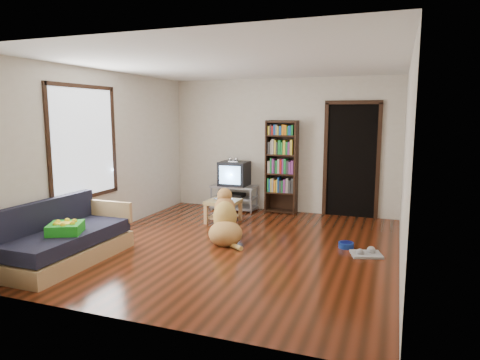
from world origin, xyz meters
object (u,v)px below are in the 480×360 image
(grey_rag, at_px, (366,254))
(coffee_table, at_px, (223,207))
(green_cushion, at_px, (65,228))
(dog_bowl, at_px, (346,245))
(crt_tv, at_px, (235,173))
(tv_stand, at_px, (234,197))
(laptop, at_px, (223,200))
(bookshelf, at_px, (282,162))
(sofa, at_px, (66,242))
(dog, at_px, (225,222))

(grey_rag, bearing_deg, coffee_table, 158.16)
(green_cushion, relative_size, dog_bowl, 1.79)
(crt_tv, bearing_deg, coffee_table, -80.19)
(tv_stand, distance_m, crt_tv, 0.47)
(laptop, xyz_separation_m, coffee_table, (-0.00, 0.03, -0.13))
(grey_rag, height_order, crt_tv, crt_tv)
(dog_bowl, bearing_deg, bookshelf, 128.19)
(tv_stand, height_order, coffee_table, tv_stand)
(laptop, relative_size, bookshelf, 0.19)
(grey_rag, bearing_deg, green_cushion, -154.20)
(crt_tv, bearing_deg, sofa, -104.93)
(tv_stand, xyz_separation_m, crt_tv, (0.00, 0.02, 0.47))
(crt_tv, height_order, coffee_table, crt_tv)
(tv_stand, relative_size, sofa, 0.50)
(green_cushion, distance_m, crt_tv, 3.88)
(grey_rag, height_order, sofa, sofa)
(crt_tv, xyz_separation_m, coffee_table, (0.18, -1.03, -0.46))
(grey_rag, bearing_deg, dog, -178.76)
(crt_tv, bearing_deg, dog, -72.76)
(laptop, height_order, dog, dog)
(dog_bowl, xyz_separation_m, sofa, (-3.39, -1.86, 0.22))
(crt_tv, bearing_deg, bookshelf, 4.32)
(green_cushion, relative_size, grey_rag, 0.99)
(tv_stand, bearing_deg, laptop, -80.26)
(sofa, height_order, coffee_table, sofa)
(dog_bowl, bearing_deg, tv_stand, 143.75)
(bookshelf, bearing_deg, green_cushion, -115.09)
(coffee_table, xyz_separation_m, dog, (0.47, -1.06, 0.02))
(laptop, bearing_deg, sofa, -126.17)
(sofa, bearing_deg, crt_tv, 75.07)
(dog_bowl, relative_size, tv_stand, 0.24)
(tv_stand, distance_m, dog, 2.17)
(green_cushion, relative_size, crt_tv, 0.68)
(tv_stand, height_order, sofa, sofa)
(coffee_table, bearing_deg, bookshelf, 54.91)
(crt_tv, distance_m, sofa, 3.81)
(green_cushion, height_order, dog_bowl, green_cushion)
(dog_bowl, xyz_separation_m, dog, (-1.77, -0.29, 0.26))
(grey_rag, distance_m, tv_stand, 3.40)
(tv_stand, bearing_deg, dog_bowl, -36.25)
(crt_tv, xyz_separation_m, sofa, (-0.97, -3.65, -0.48))
(dog_bowl, xyz_separation_m, crt_tv, (-2.42, 1.80, 0.70))
(bookshelf, height_order, sofa, bookshelf)
(crt_tv, height_order, dog, crt_tv)
(coffee_table, bearing_deg, tv_stand, 100.02)
(tv_stand, bearing_deg, dog, -72.59)
(tv_stand, bearing_deg, crt_tv, 90.00)
(laptop, relative_size, coffee_table, 0.63)
(dog, bearing_deg, crt_tv, 107.24)
(laptop, bearing_deg, dog_bowl, -30.48)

